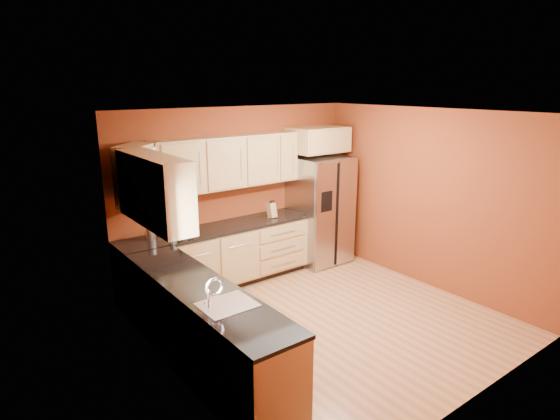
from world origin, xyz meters
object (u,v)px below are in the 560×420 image
Objects in this scene: knife_block at (272,210)px; soap_dispenser at (270,212)px; wine_bottle_a at (190,223)px; canister_left at (151,233)px; refrigerator at (320,210)px.

knife_block is 1.33× the size of soap_dispenser.
wine_bottle_a is 1.84× the size of soap_dispenser.
knife_block reaches higher than canister_left.
canister_left is at bearing 169.59° from wine_bottle_a.
soap_dispenser is at bearing 1.23° from wine_bottle_a.
canister_left is at bearing 177.73° from refrigerator.
wine_bottle_a reaches higher than canister_left.
canister_left is 1.90m from knife_block.
refrigerator is 2.87m from canister_left.
knife_block is at bearing 0.39° from wine_bottle_a.
wine_bottle_a is at bearing 179.54° from refrigerator.
knife_block reaches higher than soap_dispenser.
refrigerator is at bearing -10.19° from knife_block.
refrigerator is 2.36m from wine_bottle_a.
refrigerator is 5.66× the size of wine_bottle_a.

